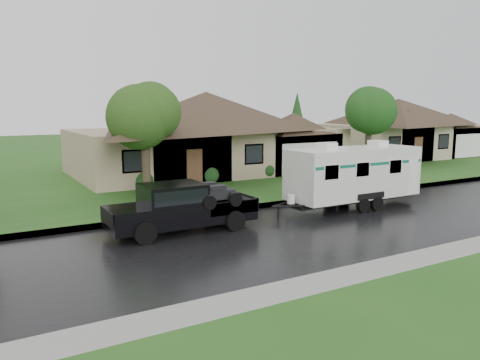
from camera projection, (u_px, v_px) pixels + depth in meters
The scene contains 11 objects.
ground at pixel (306, 214), 20.63m from camera, with size 140.00×140.00×0.00m, color #24571B.
road at pixel (336, 224), 18.92m from camera, with size 140.00×8.00×0.01m, color black.
curb at pixel (277, 204), 22.54m from camera, with size 140.00×0.50×0.15m, color gray.
lawn at pixel (175, 172), 33.43m from camera, with size 140.00×26.00×0.15m, color #24571B.
house_main at pixel (211, 123), 33.03m from camera, with size 19.44×10.80×6.90m.
house_neighbor at pixel (401, 122), 43.41m from camera, with size 15.12×9.72×6.45m.
tree_left_green at pixel (144, 113), 22.62m from camera, with size 3.71×3.71×6.13m.
tree_right_green at pixel (370, 109), 32.00m from camera, with size 3.85×3.85×6.37m.
shrub_row at pixel (239, 172), 29.47m from camera, with size 13.60×1.00×1.00m.
pickup_truck at pixel (179, 206), 17.61m from camera, with size 5.62×2.14×1.87m.
travel_trailer at pixel (354, 173), 21.87m from camera, with size 6.93×2.43×3.11m.
Camera 1 is at (-12.63, -15.97, 4.69)m, focal length 35.00 mm.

